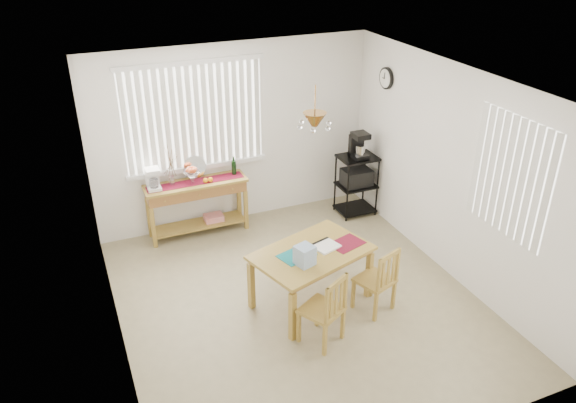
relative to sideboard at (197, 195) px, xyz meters
name	(u,v)px	position (x,y,z in m)	size (l,w,h in m)	color
ground	(298,302)	(0.64, -2.03, -0.60)	(4.00, 4.50, 0.01)	tan
room_shell	(299,170)	(0.64, -2.02, 1.10)	(4.20, 4.70, 2.70)	white
sideboard	(197,195)	(0.00, 0.00, 0.00)	(1.41, 0.40, 0.79)	#AA8939
sideboard_items	(178,176)	(-0.24, 0.01, 0.33)	(1.34, 0.33, 0.61)	maroon
wire_cart	(356,179)	(2.33, -0.34, -0.04)	(0.54, 0.43, 0.92)	black
cart_items	(358,145)	(2.33, -0.33, 0.50)	(0.22, 0.26, 0.38)	black
dining_table	(311,257)	(0.78, -2.08, 0.02)	(1.49, 1.18, 0.69)	#AA8939
table_items	(310,253)	(0.69, -2.22, 0.18)	(1.08, 0.50, 0.22)	#16767C
chair_left	(324,310)	(0.61, -2.76, -0.18)	(0.53, 0.53, 0.85)	#AA8939
chair_right	(377,280)	(1.40, -2.51, -0.19)	(0.49, 0.49, 0.82)	#AA8939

